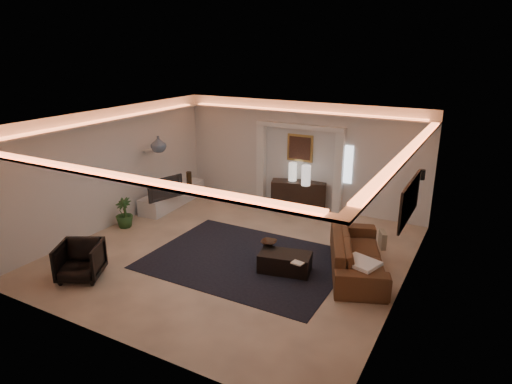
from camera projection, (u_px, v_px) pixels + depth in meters
The scene contains 33 objects.
floor at pixel (235, 252), 9.79m from camera, with size 7.00×7.00×0.00m, color #CBAE8D.
ceiling at pixel (233, 120), 8.88m from camera, with size 7.00×7.00×0.00m, color white.
wall_back at pixel (300, 155), 12.25m from camera, with size 7.00×7.00×0.00m, color silver.
wall_front at pixel (107, 255), 6.41m from camera, with size 7.00×7.00×0.00m, color silver.
wall_left at pixel (111, 168), 10.92m from camera, with size 7.00×7.00×0.00m, color silver.
wall_right at pixel (407, 219), 7.74m from camera, with size 7.00×7.00×0.00m, color silver.
cove_soffit at pixel (233, 134), 8.97m from camera, with size 7.00×7.00×0.04m, color silver.
daylight_slit at pixel (348, 165), 11.65m from camera, with size 0.25×0.03×1.00m, color white.
area_rug at pixel (246, 260), 9.43m from camera, with size 4.00×3.00×0.01m, color black.
pilaster_left at pixel (261, 163), 12.80m from camera, with size 0.22×0.20×2.20m, color silver.
pilaster_right at pixel (339, 174), 11.75m from camera, with size 0.22×0.20×2.20m, color silver.
alcove_header at pixel (300, 126), 11.92m from camera, with size 2.52×0.20×0.12m, color silver.
painting_frame at pixel (300, 148), 12.16m from camera, with size 0.74×0.04×0.74m, color tan.
painting_canvas at pixel (300, 148), 12.14m from camera, with size 0.62×0.02×0.62m, color #4C2D1E.
art_panel_frame at pixel (410, 200), 7.93m from camera, with size 0.04×1.64×0.74m, color black.
art_panel_gold at pixel (408, 200), 7.94m from camera, with size 0.02×1.50×0.62m, color tan.
wall_sconce at pixel (422, 175), 9.56m from camera, with size 0.12×0.12×0.22m, color black.
wall_niche at pixel (151, 149), 12.00m from camera, with size 0.10×0.55×0.04m, color silver.
console at pixel (299, 194), 12.33m from camera, with size 1.48×0.46×0.74m, color black.
lamp_left at pixel (293, 169), 12.20m from camera, with size 0.22×0.22×0.50m, color silver.
lamp_right at pixel (306, 174), 11.79m from camera, with size 0.24×0.24×0.54m, color silver.
media_ledge at pixel (173, 197), 12.67m from camera, with size 0.60×2.41×0.45m, color silver.
tv at pixel (163, 188), 11.76m from camera, with size 0.14×1.04×0.60m, color black.
figurine at pixel (189, 179), 12.86m from camera, with size 0.15×0.15×0.41m, color #3A2815.
ginger_jar at pixel (158, 144), 11.56m from camera, with size 0.40×0.40×0.42m, color #47535A.
plant at pixel (124, 213), 11.04m from camera, with size 0.42×0.42×0.74m, color #274A1F.
sofa at pixel (357, 253), 8.91m from camera, with size 0.98×2.51×0.73m, color #3D2013.
throw_blanket at pixel (361, 263), 8.14m from camera, with size 0.61×0.50×0.07m, color white.
throw_pillow at pixel (382, 240), 9.10m from camera, with size 0.10×0.34×0.34m, color gray.
coffee_table at pixel (285, 262), 8.90m from camera, with size 1.01×0.55×0.38m, color black.
bowl at pixel (269, 242), 9.24m from camera, with size 0.32×0.32×0.08m, color black.
magazine at pixel (298, 262), 8.43m from camera, with size 0.22×0.16×0.03m, color beige.
armchair at pixel (80, 261), 8.61m from camera, with size 0.78×0.80×0.73m, color black.
Camera 1 is at (4.66, -7.57, 4.32)m, focal length 31.41 mm.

